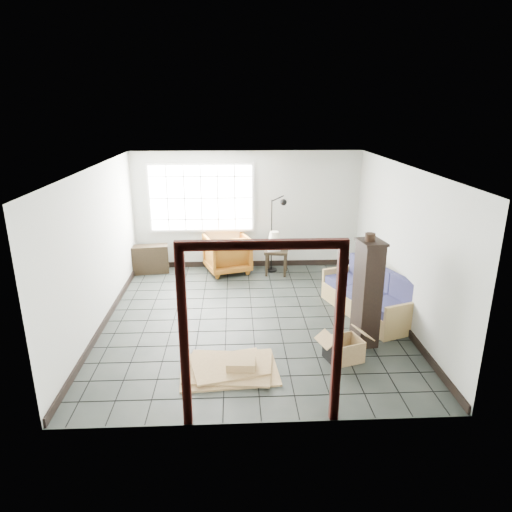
{
  "coord_description": "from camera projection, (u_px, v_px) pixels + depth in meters",
  "views": [
    {
      "loc": [
        -0.27,
        -7.17,
        3.5
      ],
      "look_at": [
        0.08,
        0.3,
        1.04
      ],
      "focal_mm": 32.0,
      "sensor_mm": 36.0,
      "label": 1
    }
  ],
  "objects": [
    {
      "name": "ground",
      "position": [
        252.0,
        318.0,
        7.91
      ],
      "size": [
        5.5,
        5.5,
        0.0
      ],
      "primitive_type": "plane",
      "color": "black",
      "rests_on": "ground"
    },
    {
      "name": "doorway_trim",
      "position": [
        262.0,
        313.0,
        4.91
      ],
      "size": [
        1.8,
        0.08,
        2.2
      ],
      "color": "#330F0B",
      "rests_on": "ground"
    },
    {
      "name": "futon_sofa",
      "position": [
        371.0,
        297.0,
        8.0
      ],
      "size": [
        1.33,
        2.05,
        0.85
      ],
      "rotation": [
        0.0,
        0.0,
        0.34
      ],
      "color": "olive",
      "rests_on": "ground"
    },
    {
      "name": "tall_shelf",
      "position": [
        367.0,
        293.0,
        6.84
      ],
      "size": [
        0.41,
        0.5,
        1.65
      ],
      "rotation": [
        0.0,
        0.0,
        0.16
      ],
      "color": "black",
      "rests_on": "ground"
    },
    {
      "name": "window_panel",
      "position": [
        201.0,
        198.0,
        9.92
      ],
      "size": [
        2.32,
        0.08,
        1.52
      ],
      "color": "silver",
      "rests_on": "ground"
    },
    {
      "name": "table_lamp",
      "position": [
        274.0,
        237.0,
        9.77
      ],
      "size": [
        0.3,
        0.3,
        0.4
      ],
      "rotation": [
        0.0,
        0.0,
        -0.14
      ],
      "color": "black",
      "rests_on": "side_table"
    },
    {
      "name": "armchair",
      "position": [
        227.0,
        252.0,
        10.02
      ],
      "size": [
        1.1,
        1.07,
        0.91
      ],
      "primitive_type": "imported",
      "rotation": [
        0.0,
        0.0,
        3.46
      ],
      "color": "#905415",
      "rests_on": "ground"
    },
    {
      "name": "cardboard_pile",
      "position": [
        231.0,
        367.0,
        6.33
      ],
      "size": [
        1.41,
        1.05,
        0.19
      ],
      "rotation": [
        0.0,
        0.0,
        0.03
      ],
      "color": "olive",
      "rests_on": "ground"
    },
    {
      "name": "side_table",
      "position": [
        276.0,
        254.0,
        9.9
      ],
      "size": [
        0.57,
        0.57,
        0.55
      ],
      "rotation": [
        0.0,
        0.0,
        -0.17
      ],
      "color": "black",
      "rests_on": "ground"
    },
    {
      "name": "console_shelf",
      "position": [
        150.0,
        259.0,
        9.99
      ],
      "size": [
        0.83,
        0.42,
        0.62
      ],
      "rotation": [
        0.0,
        0.0,
        0.14
      ],
      "color": "black",
      "rests_on": "ground"
    },
    {
      "name": "floor_lamp",
      "position": [
        277.0,
        232.0,
        9.87
      ],
      "size": [
        0.45,
        0.32,
        1.71
      ],
      "rotation": [
        0.0,
        0.0,
        -0.04
      ],
      "color": "black",
      "rests_on": "ground"
    },
    {
      "name": "projector",
      "position": [
        273.0,
        248.0,
        9.81
      ],
      "size": [
        0.29,
        0.25,
        0.09
      ],
      "rotation": [
        0.0,
        0.0,
        0.16
      ],
      "color": "silver",
      "rests_on": "side_table"
    },
    {
      "name": "open_box",
      "position": [
        344.0,
        349.0,
        6.58
      ],
      "size": [
        0.86,
        0.6,
        0.44
      ],
      "rotation": [
        0.0,
        0.0,
        0.31
      ],
      "color": "olive",
      "rests_on": "ground"
    },
    {
      "name": "pot",
      "position": [
        370.0,
        237.0,
        6.56
      ],
      "size": [
        0.2,
        0.2,
        0.11
      ],
      "rotation": [
        0.0,
        0.0,
        -0.43
      ],
      "color": "black",
      "rests_on": "tall_shelf"
    },
    {
      "name": "room_shell",
      "position": [
        252.0,
        224.0,
        7.41
      ],
      "size": [
        5.02,
        5.52,
        2.61
      ],
      "color": "#B7BDB5",
      "rests_on": "ground"
    }
  ]
}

